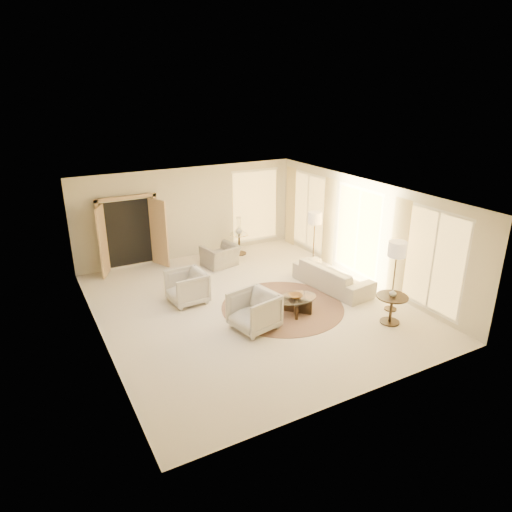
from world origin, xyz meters
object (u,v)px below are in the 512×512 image
armchair_right (254,309)px  floor_lamp_near (315,220)px  floor_lamp_far (397,252)px  end_vase (393,293)px  bowl (296,296)px  side_vase (239,230)px  armchair_left (187,286)px  side_table (239,242)px  sofa (333,276)px  coffee_table (295,303)px  accent_chair (220,252)px  end_table (392,305)px

armchair_right → floor_lamp_near: floor_lamp_near is taller
floor_lamp_far → end_vase: 0.99m
bowl → side_vase: size_ratio=1.29×
armchair_left → bowl: bearing=46.9°
side_table → end_vase: bearing=-80.0°
bowl → end_vase: end_vase is taller
sofa → armchair_left: bearing=67.2°
side_table → side_vase: size_ratio=2.68×
end_vase → side_vase: 5.79m
end_vase → side_vase: (-1.00, 5.70, 0.05)m
coffee_table → floor_lamp_near: bearing=47.1°
armchair_right → coffee_table: 1.26m
sofa → bowl: (-1.65, -0.72, 0.10)m
sofa → armchair_left: 3.86m
accent_chair → side_table: (0.96, 0.66, -0.02)m
coffee_table → end_table: 2.19m
accent_chair → floor_lamp_near: floor_lamp_near is taller
end_table → armchair_right: bearing=156.3°
floor_lamp_near → floor_lamp_far: (0.00, -3.25, 0.06)m
accent_chair → bowl: 3.60m
floor_lamp_near → floor_lamp_far: bearing=-90.0°
side_vase → side_table: bearing=-90.0°
armchair_left → coffee_table: armchair_left is taller
side_table → bowl: bearing=-98.4°
floor_lamp_near → side_vase: 2.55m
side_table → side_vase: (0.00, 0.00, 0.39)m
armchair_left → accent_chair: 2.53m
armchair_right → floor_lamp_near: bearing=114.6°
coffee_table → end_vase: 2.24m
bowl → end_table: bearing=-41.7°
armchair_right → accent_chair: 3.89m
end_table → side_vase: side_vase is taller
end_table → floor_lamp_near: floor_lamp_near is taller
coffee_table → end_table: bearing=-41.7°
sofa → coffee_table: size_ratio=1.93×
end_table → floor_lamp_near: (0.48, 3.72, 0.96)m
armchair_right → coffee_table: bearing=87.3°
coffee_table → bowl: (0.00, 0.00, 0.19)m
coffee_table → armchair_right: bearing=-170.8°
sofa → end_vase: size_ratio=13.70×
sofa → end_vase: 2.21m
side_table → coffee_table: bearing=-98.4°
armchair_right → end_table: 3.12m
coffee_table → end_table: size_ratio=1.67×
end_vase → armchair_right: bearing=156.3°
armchair_left → end_table: 4.89m
floor_lamp_near → accent_chair: bearing=151.5°
armchair_right → end_table: armchair_right is taller
armchair_right → end_vase: armchair_right is taller
armchair_right → side_vase: armchair_right is taller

